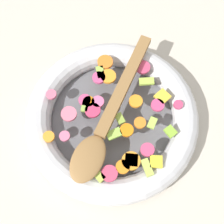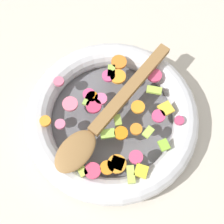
# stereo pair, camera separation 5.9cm
# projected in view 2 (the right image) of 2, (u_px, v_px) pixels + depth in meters

# --- Properties ---
(ground_plane) EXTENTS (4.00, 4.00, 0.00)m
(ground_plane) POSITION_uv_depth(u_px,v_px,m) (112.00, 122.00, 0.64)
(ground_plane) COLOR beige
(skillet) EXTENTS (0.34, 0.34, 0.05)m
(skillet) POSITION_uv_depth(u_px,v_px,m) (112.00, 118.00, 0.61)
(skillet) COLOR slate
(skillet) RESTS_ON ground_plane
(chopped_vegetables) EXTENTS (0.26, 0.26, 0.01)m
(chopped_vegetables) POSITION_uv_depth(u_px,v_px,m) (114.00, 117.00, 0.58)
(chopped_vegetables) COLOR orange
(chopped_vegetables) RESTS_ON skillet
(wooden_spoon) EXTENTS (0.32, 0.06, 0.01)m
(wooden_spoon) POSITION_uv_depth(u_px,v_px,m) (105.00, 118.00, 0.57)
(wooden_spoon) COLOR olive
(wooden_spoon) RESTS_ON chopped_vegetables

